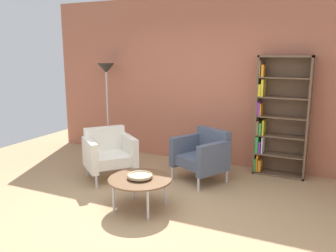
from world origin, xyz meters
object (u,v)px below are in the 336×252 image
Objects in this scene: armchair_spare_guest at (203,154)px; coffee_table_low at (140,181)px; bookshelf_tall at (278,118)px; decorative_bowl at (140,176)px; floor_lamp_torchiere at (106,79)px; armchair_by_bookshelf at (109,153)px.

coffee_table_low is at bearing -78.41° from armchair_spare_guest.
decorative_bowl is at bearing -122.70° from bookshelf_tall.
bookshelf_tall is 2.37× the size of coffee_table_low.
decorative_bowl is 2.86m from floor_lamp_torchiere.
floor_lamp_torchiere is at bearing -177.68° from bookshelf_tall.
bookshelf_tall is at bearing 65.47° from armchair_spare_guest.
floor_lamp_torchiere is (-2.19, 0.65, 1.03)m from armchair_spare_guest.
floor_lamp_torchiere reaches higher than armchair_spare_guest.
bookshelf_tall is at bearing -21.26° from armchair_by_bookshelf.
bookshelf_tall reaches higher than floor_lamp_torchiere.
floor_lamp_torchiere reaches higher than armchair_by_bookshelf.
coffee_table_low is at bearing -88.34° from armchair_by_bookshelf.
decorative_bowl is 1.25m from armchair_by_bookshelf.
bookshelf_tall is 2.06× the size of armchair_spare_guest.
armchair_by_bookshelf is at bearing -150.41° from bookshelf_tall.
coffee_table_low is 1.25m from armchair_by_bookshelf.
decorative_bowl is at bearing -88.34° from armchair_by_bookshelf.
coffee_table_low is 0.46× the size of floor_lamp_torchiere.
decorative_bowl is (-0.00, 0.00, 0.06)m from coffee_table_low.
coffee_table_low is 1.35m from armchair_spare_guest.
armchair_by_bookshelf is (-2.33, -1.32, -0.51)m from bookshelf_tall.
bookshelf_tall is 2.52m from decorative_bowl.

